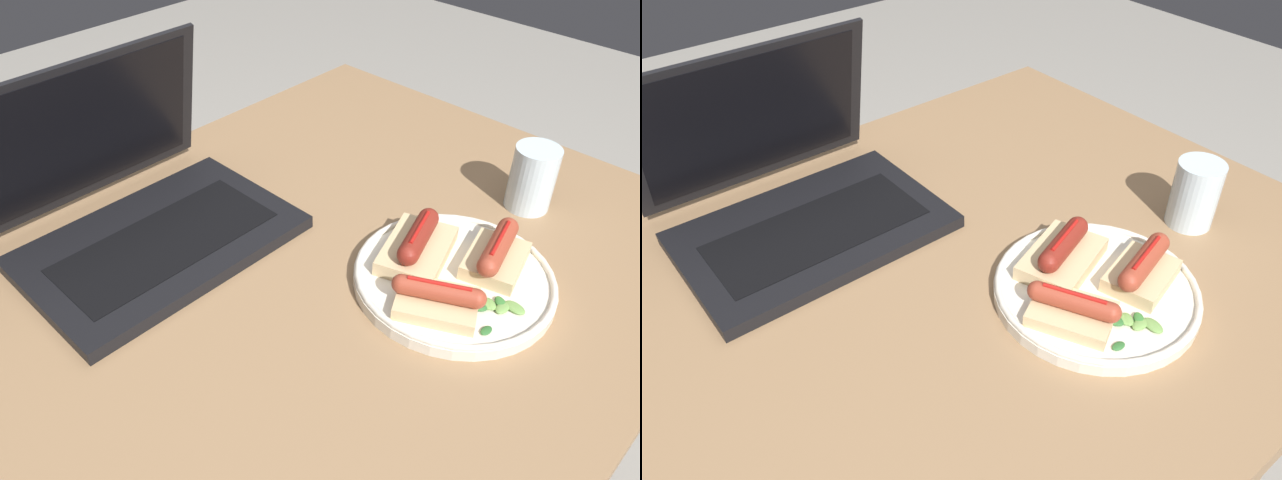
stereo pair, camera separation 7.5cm
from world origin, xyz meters
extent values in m
cube|color=#93704C|center=(0.00, 0.00, 0.75)|extent=(1.00, 0.81, 0.04)
cylinder|color=#93704C|center=(0.41, 0.31, 0.36)|extent=(0.05, 0.05, 0.73)
cylinder|color=#93704C|center=(0.41, -0.31, 0.36)|extent=(0.05, 0.05, 0.73)
cube|color=black|center=(-0.12, 0.17, 0.77)|extent=(0.34, 0.23, 0.02)
cube|color=black|center=(-0.12, 0.16, 0.78)|extent=(0.28, 0.13, 0.00)
cube|color=black|center=(-0.12, 0.31, 0.89)|extent=(0.34, 0.06, 0.21)
cube|color=black|center=(-0.12, 0.31, 0.89)|extent=(0.31, 0.05, 0.19)
cylinder|color=silver|center=(0.09, -0.15, 0.77)|extent=(0.25, 0.25, 0.01)
torus|color=silver|center=(0.09, -0.15, 0.78)|extent=(0.25, 0.25, 0.01)
cube|color=#D6B784|center=(0.03, -0.17, 0.79)|extent=(0.10, 0.11, 0.02)
cylinder|color=#9E3D28|center=(0.03, -0.17, 0.81)|extent=(0.06, 0.09, 0.02)
sphere|color=#9E3D28|center=(0.01, -0.13, 0.81)|extent=(0.02, 0.02, 0.02)
sphere|color=#9E3D28|center=(0.05, -0.20, 0.81)|extent=(0.02, 0.02, 0.02)
cylinder|color=red|center=(0.03, -0.17, 0.82)|extent=(0.04, 0.07, 0.00)
cube|color=#D6B784|center=(0.09, -0.09, 0.79)|extent=(0.13, 0.11, 0.02)
cylinder|color=maroon|center=(0.09, -0.09, 0.81)|extent=(0.09, 0.05, 0.03)
sphere|color=maroon|center=(0.05, -0.11, 0.81)|extent=(0.03, 0.03, 0.03)
sphere|color=maroon|center=(0.12, -0.08, 0.81)|extent=(0.03, 0.03, 0.03)
cylinder|color=red|center=(0.09, -0.09, 0.83)|extent=(0.07, 0.03, 0.00)
cube|color=#D6B784|center=(0.14, -0.18, 0.79)|extent=(0.10, 0.09, 0.02)
cylinder|color=#9E3D28|center=(0.14, -0.18, 0.81)|extent=(0.09, 0.05, 0.03)
sphere|color=#9E3D28|center=(0.18, -0.16, 0.81)|extent=(0.03, 0.03, 0.03)
sphere|color=#9E3D28|center=(0.10, -0.19, 0.81)|extent=(0.03, 0.03, 0.03)
cylinder|color=red|center=(0.14, -0.18, 0.82)|extent=(0.07, 0.02, 0.00)
ellipsoid|color=#387A33|center=(0.08, -0.22, 0.78)|extent=(0.02, 0.02, 0.01)
ellipsoid|color=#2D662D|center=(0.06, -0.20, 0.78)|extent=(0.02, 0.03, 0.01)
ellipsoid|color=#709E4C|center=(0.08, -0.22, 0.78)|extent=(0.02, 0.01, 0.01)
ellipsoid|color=#2D662D|center=(0.03, -0.23, 0.78)|extent=(0.02, 0.01, 0.00)
ellipsoid|color=#709E4C|center=(0.07, -0.21, 0.78)|extent=(0.02, 0.02, 0.01)
ellipsoid|color=#709E4C|center=(0.09, -0.23, 0.78)|extent=(0.02, 0.03, 0.01)
ellipsoid|color=#709E4C|center=(0.07, -0.21, 0.78)|extent=(0.02, 0.02, 0.01)
cylinder|color=silver|center=(0.30, -0.13, 0.81)|extent=(0.06, 0.06, 0.10)
camera|label=1|loc=(-0.44, -0.43, 1.29)|focal=35.00mm
camera|label=2|loc=(-0.38, -0.48, 1.29)|focal=35.00mm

